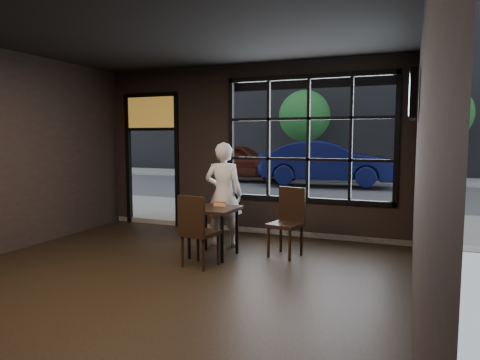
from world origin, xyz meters
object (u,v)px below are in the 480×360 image
at_px(cafe_table, 213,232).
at_px(chair_near, 200,230).
at_px(man, 224,194).
at_px(navy_car, 327,163).

relative_size(cafe_table, chair_near, 0.74).
bearing_deg(cafe_table, man, 101.58).
relative_size(cafe_table, navy_car, 0.16).
bearing_deg(navy_car, chair_near, 174.59).
distance_m(chair_near, navy_car, 10.61).
relative_size(chair_near, navy_car, 0.21).
xyz_separation_m(cafe_table, chair_near, (0.05, -0.53, 0.13)).
bearing_deg(man, navy_car, -100.45).
bearing_deg(cafe_table, navy_car, 91.59).
xyz_separation_m(cafe_table, navy_car, (-0.12, 10.07, 0.52)).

